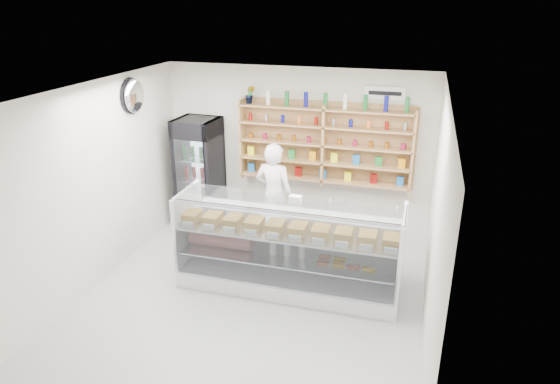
% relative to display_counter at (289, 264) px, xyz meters
% --- Properties ---
extents(room, '(5.00, 5.00, 5.00)m').
position_rel_display_counter_xyz_m(room, '(-0.40, -0.54, 1.04)').
color(room, '#A3A4A8').
rests_on(room, ground).
extents(display_counter, '(3.05, 0.91, 1.33)m').
position_rel_display_counter_xyz_m(display_counter, '(0.00, 0.00, 0.00)').
color(display_counter, white).
rests_on(display_counter, floor).
extents(shop_worker, '(0.67, 0.48, 1.73)m').
position_rel_display_counter_xyz_m(shop_worker, '(-0.57, 1.22, 0.50)').
color(shop_worker, white).
rests_on(shop_worker, floor).
extents(drinks_cooler, '(0.73, 0.71, 1.93)m').
position_rel_display_counter_xyz_m(drinks_cooler, '(-2.04, 1.59, 0.61)').
color(drinks_cooler, black).
rests_on(drinks_cooler, floor).
extents(wall_shelving, '(2.84, 0.28, 1.33)m').
position_rel_display_counter_xyz_m(wall_shelving, '(0.10, 1.80, 1.23)').
color(wall_shelving, '#A7894F').
rests_on(wall_shelving, back_wall).
extents(potted_plant, '(0.20, 0.18, 0.30)m').
position_rel_display_counter_xyz_m(potted_plant, '(-1.15, 1.80, 1.98)').
color(potted_plant, '#1E6626').
rests_on(potted_plant, wall_shelving).
extents(security_mirror, '(0.15, 0.50, 0.50)m').
position_rel_display_counter_xyz_m(security_mirror, '(-2.57, 0.66, 2.09)').
color(security_mirror, silver).
rests_on(security_mirror, left_wall).
extents(wall_sign, '(0.62, 0.03, 0.20)m').
position_rel_display_counter_xyz_m(wall_sign, '(1.00, 1.93, 2.09)').
color(wall_sign, white).
rests_on(wall_sign, back_wall).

